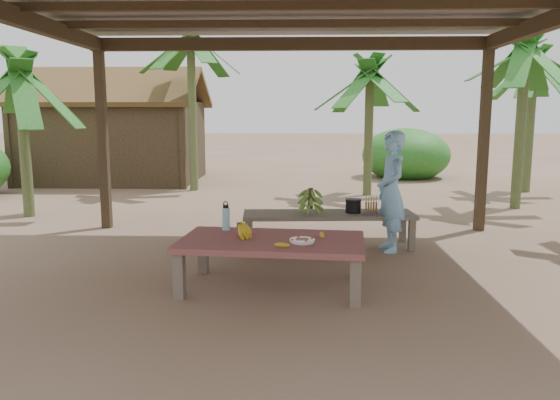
{
  "coord_description": "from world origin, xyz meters",
  "views": [
    {
      "loc": [
        0.1,
        -5.75,
        1.73
      ],
      "look_at": [
        -0.09,
        0.05,
        0.8
      ],
      "focal_mm": 35.0,
      "sensor_mm": 36.0,
      "label": 1
    }
  ],
  "objects_px": {
    "ripe_banana_bunch": "(238,229)",
    "plate": "(302,241)",
    "bench": "(329,217)",
    "water_flask": "(226,218)",
    "work_table": "(272,245)",
    "cooking_pot": "(353,206)",
    "woman": "(391,192)"
  },
  "relations": [
    {
      "from": "bench",
      "to": "ripe_banana_bunch",
      "type": "bearing_deg",
      "value": -124.89
    },
    {
      "from": "cooking_pot",
      "to": "woman",
      "type": "height_order",
      "value": "woman"
    },
    {
      "from": "work_table",
      "to": "plate",
      "type": "xyz_separation_m",
      "value": [
        0.3,
        -0.14,
        0.08
      ]
    },
    {
      "from": "work_table",
      "to": "water_flask",
      "type": "xyz_separation_m",
      "value": [
        -0.51,
        0.4,
        0.19
      ]
    },
    {
      "from": "plate",
      "to": "cooking_pot",
      "type": "xyz_separation_m",
      "value": [
        0.67,
        1.87,
        0.02
      ]
    },
    {
      "from": "bench",
      "to": "woman",
      "type": "xyz_separation_m",
      "value": [
        0.76,
        -0.16,
        0.36
      ]
    },
    {
      "from": "ripe_banana_bunch",
      "to": "plate",
      "type": "bearing_deg",
      "value": -18.14
    },
    {
      "from": "ripe_banana_bunch",
      "to": "plate",
      "type": "distance_m",
      "value": 0.67
    },
    {
      "from": "water_flask",
      "to": "cooking_pot",
      "type": "relative_size",
      "value": 1.57
    },
    {
      "from": "water_flask",
      "to": "woman",
      "type": "height_order",
      "value": "woman"
    },
    {
      "from": "water_flask",
      "to": "cooking_pot",
      "type": "xyz_separation_m",
      "value": [
        1.48,
        1.33,
        -0.1
      ]
    },
    {
      "from": "work_table",
      "to": "plate",
      "type": "relative_size",
      "value": 7.75
    },
    {
      "from": "ripe_banana_bunch",
      "to": "bench",
      "type": "bearing_deg",
      "value": 58.7
    },
    {
      "from": "bench",
      "to": "water_flask",
      "type": "bearing_deg",
      "value": -135.25
    },
    {
      "from": "plate",
      "to": "woman",
      "type": "height_order",
      "value": "woman"
    },
    {
      "from": "cooking_pot",
      "to": "work_table",
      "type": "bearing_deg",
      "value": -119.26
    },
    {
      "from": "plate",
      "to": "cooking_pot",
      "type": "relative_size",
      "value": 1.23
    },
    {
      "from": "plate",
      "to": "bench",
      "type": "bearing_deg",
      "value": 79.03
    },
    {
      "from": "work_table",
      "to": "cooking_pot",
      "type": "bearing_deg",
      "value": 66.31
    },
    {
      "from": "work_table",
      "to": "water_flask",
      "type": "relative_size",
      "value": 6.1
    },
    {
      "from": "cooking_pot",
      "to": "water_flask",
      "type": "bearing_deg",
      "value": -137.96
    },
    {
      "from": "bench",
      "to": "plate",
      "type": "height_order",
      "value": "plate"
    },
    {
      "from": "cooking_pot",
      "to": "plate",
      "type": "bearing_deg",
      "value": -109.82
    },
    {
      "from": "woman",
      "to": "cooking_pot",
      "type": "bearing_deg",
      "value": -122.64
    },
    {
      "from": "plate",
      "to": "ripe_banana_bunch",
      "type": "bearing_deg",
      "value": 161.86
    },
    {
      "from": "bench",
      "to": "plate",
      "type": "relative_size",
      "value": 9.16
    },
    {
      "from": "water_flask",
      "to": "woman",
      "type": "xyz_separation_m",
      "value": [
        1.92,
        1.14,
        0.13
      ]
    },
    {
      "from": "work_table",
      "to": "ripe_banana_bunch",
      "type": "height_order",
      "value": "ripe_banana_bunch"
    },
    {
      "from": "work_table",
      "to": "plate",
      "type": "height_order",
      "value": "plate"
    },
    {
      "from": "ripe_banana_bunch",
      "to": "work_table",
      "type": "bearing_deg",
      "value": -11.93
    },
    {
      "from": "woman",
      "to": "water_flask",
      "type": "bearing_deg",
      "value": -68.69
    },
    {
      "from": "ripe_banana_bunch",
      "to": "woman",
      "type": "distance_m",
      "value": 2.3
    }
  ]
}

